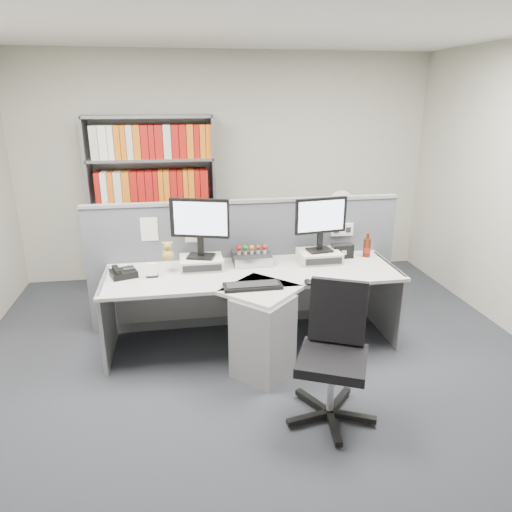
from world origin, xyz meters
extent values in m
plane|color=#32343A|center=(0.00, 0.00, 0.00)|extent=(5.50, 5.50, 0.00)
cube|color=#B3B19F|center=(0.00, 2.75, 1.35)|extent=(5.00, 0.04, 2.70)
cube|color=white|center=(0.00, 0.00, 2.70)|extent=(5.00, 5.50, 0.04)
cube|color=#585A63|center=(0.00, 1.25, 0.62)|extent=(3.00, 0.05, 1.25)
cube|color=#97969B|center=(0.00, 1.25, 1.26)|extent=(3.00, 0.07, 0.03)
cube|color=white|center=(0.95, 1.22, 0.95)|extent=(0.22, 0.04, 0.12)
cube|color=white|center=(-0.90, 1.22, 1.05)|extent=(0.16, 0.00, 0.22)
cube|color=white|center=(-0.50, 1.22, 1.05)|extent=(0.16, 0.00, 0.22)
cube|color=white|center=(0.70, 1.22, 1.05)|extent=(0.16, 0.00, 0.22)
cube|color=#B7B7B1|center=(0.00, 0.82, 0.70)|extent=(2.60, 0.80, 0.03)
cube|color=#B7B7B1|center=(0.00, 0.42, 0.70)|extent=(0.74, 0.74, 0.03)
cube|color=gray|center=(0.00, 0.30, 0.34)|extent=(0.57, 0.57, 0.69)
cube|color=gray|center=(-1.28, 0.82, 0.36)|extent=(0.03, 0.70, 0.72)
cube|color=gray|center=(1.28, 0.82, 0.36)|extent=(0.03, 0.70, 0.72)
cube|color=gray|center=(0.00, 1.18, 0.35)|extent=(2.50, 0.02, 0.45)
cube|color=beige|center=(-0.45, 0.98, 0.77)|extent=(0.38, 0.30, 0.10)
cube|color=black|center=(-0.45, 0.83, 0.77)|extent=(0.34, 0.01, 0.06)
cube|color=beige|center=(0.65, 0.98, 0.77)|extent=(0.38, 0.30, 0.10)
cube|color=black|center=(0.65, 0.83, 0.77)|extent=(0.34, 0.01, 0.06)
cube|color=black|center=(-0.45, 0.98, 0.83)|extent=(0.27, 0.23, 0.02)
cube|color=black|center=(-0.45, 0.98, 0.93)|extent=(0.06, 0.05, 0.19)
cube|color=black|center=(-0.45, 0.98, 1.18)|extent=(0.51, 0.19, 0.35)
cube|color=#C9D3FF|center=(-0.44, 0.96, 1.18)|extent=(0.45, 0.14, 0.29)
cube|color=black|center=(0.65, 0.98, 0.83)|extent=(0.24, 0.19, 0.02)
cube|color=black|center=(0.65, 0.98, 0.92)|extent=(0.05, 0.04, 0.18)
cube|color=black|center=(0.65, 0.98, 1.16)|extent=(0.50, 0.11, 0.33)
cube|color=#C9D3FF|center=(0.65, 0.96, 1.16)|extent=(0.44, 0.07, 0.28)
cube|color=black|center=(0.02, 1.05, 0.77)|extent=(0.35, 0.31, 0.09)
cube|color=silver|center=(0.02, 0.90, 0.77)|extent=(0.35, 0.01, 0.09)
cylinder|color=beige|center=(-0.10, 1.03, 0.83)|extent=(0.03, 0.03, 0.03)
sphere|color=#A5140F|center=(-0.10, 1.03, 0.87)|extent=(0.05, 0.05, 0.05)
cylinder|color=beige|center=(-0.04, 1.03, 0.83)|extent=(0.03, 0.03, 0.03)
sphere|color=#19721E|center=(-0.04, 1.03, 0.87)|extent=(0.05, 0.05, 0.05)
cylinder|color=beige|center=(0.02, 1.03, 0.83)|extent=(0.03, 0.03, 0.03)
sphere|color=orange|center=(0.02, 1.03, 0.87)|extent=(0.05, 0.05, 0.05)
cylinder|color=beige|center=(0.08, 1.03, 0.83)|extent=(0.03, 0.03, 0.03)
sphere|color=#593319|center=(0.08, 1.03, 0.87)|extent=(0.05, 0.05, 0.05)
cylinder|color=beige|center=(0.14, 1.03, 0.83)|extent=(0.03, 0.03, 0.03)
sphere|color=#A5140F|center=(0.14, 1.03, 0.87)|extent=(0.05, 0.05, 0.05)
cube|color=black|center=(-0.06, 0.45, 0.73)|extent=(0.48, 0.18, 0.03)
cube|color=black|center=(-0.06, 0.45, 0.75)|extent=(0.42, 0.13, 0.01)
ellipsoid|color=black|center=(0.40, 0.44, 0.74)|extent=(0.07, 0.11, 0.04)
cube|color=black|center=(-1.12, 0.88, 0.75)|extent=(0.26, 0.25, 0.06)
cube|color=black|center=(-1.17, 0.86, 0.79)|extent=(0.10, 0.18, 0.03)
cube|color=black|center=(-1.07, 0.89, 0.78)|extent=(0.11, 0.08, 0.01)
cube|color=black|center=(-0.88, 0.83, 0.73)|extent=(0.10, 0.06, 0.02)
cube|color=white|center=(-0.88, 0.81, 0.79)|extent=(0.09, 0.04, 0.10)
cube|color=white|center=(-0.88, 0.85, 0.79)|extent=(0.09, 0.04, 0.10)
sphere|color=#A28936|center=(-0.73, 0.93, 0.87)|extent=(0.10, 0.10, 0.10)
sphere|color=#A28936|center=(-0.73, 0.93, 0.96)|extent=(0.07, 0.07, 0.07)
sphere|color=#A28936|center=(-0.77, 0.93, 0.98)|extent=(0.03, 0.03, 0.03)
sphere|color=#A28936|center=(-0.70, 0.93, 0.98)|extent=(0.03, 0.03, 0.03)
cube|color=black|center=(0.91, 1.05, 0.79)|extent=(0.20, 0.11, 0.13)
cylinder|color=#3F190A|center=(1.15, 1.04, 0.81)|extent=(0.07, 0.07, 0.18)
cylinder|color=#A5140F|center=(1.15, 1.04, 0.79)|extent=(0.07, 0.07, 0.05)
cylinder|color=#3F190A|center=(1.15, 1.04, 0.93)|extent=(0.03, 0.03, 0.05)
cylinder|color=#A5140F|center=(1.15, 1.04, 0.96)|extent=(0.03, 0.03, 0.01)
cube|color=slate|center=(-1.59, 2.45, 1.00)|extent=(0.03, 0.40, 2.00)
cube|color=slate|center=(-0.21, 2.45, 1.00)|extent=(0.03, 0.40, 2.00)
cube|color=slate|center=(-0.90, 2.64, 1.00)|extent=(1.40, 0.02, 2.00)
cube|color=slate|center=(-0.90, 2.45, 0.02)|extent=(1.38, 0.40, 0.03)
cube|color=slate|center=(-0.90, 2.45, 0.52)|extent=(1.38, 0.40, 0.03)
cube|color=slate|center=(-0.90, 2.45, 1.02)|extent=(1.38, 0.40, 0.03)
cube|color=slate|center=(-0.90, 2.45, 1.52)|extent=(1.38, 0.40, 0.03)
cube|color=slate|center=(-0.90, 2.45, 1.98)|extent=(1.38, 0.40, 0.03)
cube|color=#A5140F|center=(-0.90, 2.42, 0.22)|extent=(1.24, 0.28, 0.36)
cube|color=orange|center=(-0.90, 2.42, 0.72)|extent=(1.24, 0.28, 0.36)
cube|color=beige|center=(-0.90, 2.42, 1.21)|extent=(1.24, 0.28, 0.36)
cube|color=white|center=(-0.90, 2.42, 1.71)|extent=(1.24, 0.28, 0.36)
cube|color=slate|center=(1.20, 2.00, 0.35)|extent=(0.45, 0.60, 0.70)
cube|color=black|center=(1.20, 1.70, 0.52)|extent=(0.40, 0.02, 0.28)
cube|color=black|center=(1.20, 1.70, 0.20)|extent=(0.40, 0.02, 0.28)
cylinder|color=white|center=(1.20, 2.00, 0.71)|extent=(0.17, 0.17, 0.03)
cylinder|color=white|center=(1.20, 2.00, 0.81)|extent=(0.03, 0.03, 0.17)
cylinder|color=white|center=(1.20, 1.98, 1.04)|extent=(0.29, 0.11, 0.28)
cylinder|color=silver|center=(1.20, 2.01, 1.04)|extent=(0.28, 0.10, 0.28)
cylinder|color=silver|center=(0.37, -0.33, 0.25)|extent=(0.05, 0.05, 0.40)
cube|color=black|center=(0.37, -0.33, 0.47)|extent=(0.61, 0.61, 0.07)
cube|color=black|center=(0.46, -0.14, 0.75)|extent=(0.41, 0.27, 0.46)
cube|color=black|center=(0.53, -0.41, 0.04)|extent=(0.29, 0.17, 0.04)
cylinder|color=black|center=(0.64, -0.46, 0.03)|extent=(0.05, 0.05, 0.03)
cube|color=black|center=(0.49, -0.20, 0.04)|extent=(0.24, 0.25, 0.04)
cylinder|color=black|center=(0.57, -0.11, 0.03)|extent=(0.05, 0.05, 0.03)
cube|color=black|center=(0.28, -0.18, 0.04)|extent=(0.19, 0.29, 0.04)
cylinder|color=black|center=(0.22, -0.07, 0.03)|extent=(0.05, 0.05, 0.03)
cube|color=black|center=(0.19, -0.37, 0.04)|extent=(0.30, 0.11, 0.04)
cylinder|color=black|center=(0.08, -0.39, 0.03)|extent=(0.05, 0.05, 0.03)
cube|color=black|center=(0.35, -0.51, 0.04)|extent=(0.08, 0.30, 0.04)
cylinder|color=black|center=(0.34, -0.63, 0.03)|extent=(0.05, 0.05, 0.03)
camera|label=1|loc=(-0.61, -3.03, 2.20)|focal=32.95mm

